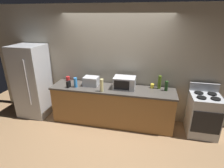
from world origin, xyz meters
TOP-DOWN VIEW (x-y plane):
  - ground_plane at (0.00, 0.00)m, footprint 8.00×8.00m
  - back_wall at (0.00, 0.81)m, footprint 6.40×0.10m
  - counter_run at (0.00, 0.40)m, footprint 2.84×0.64m
  - refrigerator at (-2.05, 0.40)m, footprint 0.72×0.73m
  - stove_range at (2.00, 0.40)m, footprint 0.60×0.61m
  - microwave at (0.28, 0.45)m, footprint 0.48×0.35m
  - toaster_oven at (-0.52, 0.46)m, footprint 0.34×0.26m
  - cordless_phone at (-0.98, 0.23)m, footprint 0.07×0.12m
  - bottle_spray_cleaner at (-0.83, 0.28)m, footprint 0.08×0.08m
  - bottle_wine at (1.19, 0.52)m, footprint 0.07×0.07m
  - bottle_vinegar at (-0.18, 0.17)m, footprint 0.08×0.08m
  - bottle_olive_oil at (1.04, 0.61)m, footprint 0.07×0.07m
  - mug_red at (-1.19, 0.64)m, footprint 0.10×0.10m
  - mug_yellow at (0.89, 0.61)m, footprint 0.08×0.08m

SIDE VIEW (x-z plane):
  - ground_plane at x=0.00m, z-range 0.00..0.00m
  - counter_run at x=0.00m, z-range 0.00..0.90m
  - stove_range at x=2.00m, z-range -0.08..1.00m
  - refrigerator at x=-2.05m, z-range 0.00..1.80m
  - mug_yellow at x=0.89m, z-range 0.90..0.99m
  - mug_red at x=-1.19m, z-range 0.90..1.01m
  - cordless_phone at x=-0.98m, z-range 0.90..1.05m
  - toaster_oven at x=-0.52m, z-range 0.90..1.11m
  - bottle_wine at x=1.19m, z-range 0.90..1.12m
  - bottle_spray_cleaner at x=-0.83m, z-range 0.90..1.12m
  - microwave at x=0.28m, z-range 0.90..1.17m
  - bottle_vinegar at x=-0.18m, z-range 0.90..1.19m
  - bottle_olive_oil at x=1.04m, z-range 0.90..1.20m
  - back_wall at x=0.00m, z-range 0.00..2.70m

